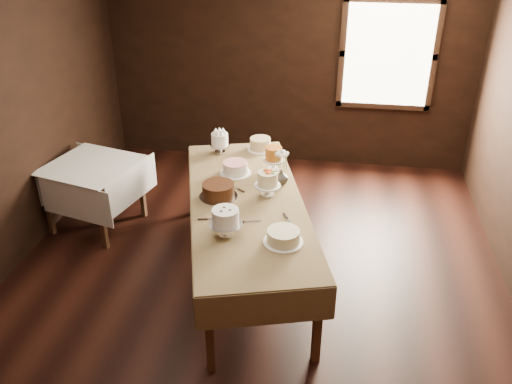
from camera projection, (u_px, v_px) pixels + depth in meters
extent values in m
cube|color=black|center=(253.00, 285.00, 5.38)|extent=(5.00, 6.00, 0.01)
cube|color=black|center=(288.00, 65.00, 7.31)|extent=(5.00, 0.02, 2.80)
cube|color=#FFEABF|center=(388.00, 56.00, 6.98)|extent=(1.10, 0.05, 1.30)
cube|color=#402514|center=(209.00, 334.00, 4.24)|extent=(0.08, 0.08, 0.77)
cube|color=#402514|center=(200.00, 184.00, 6.44)|extent=(0.08, 0.08, 0.77)
cube|color=#402514|center=(317.00, 324.00, 4.33)|extent=(0.08, 0.08, 0.77)
cube|color=#402514|center=(271.00, 180.00, 6.54)|extent=(0.08, 0.08, 0.77)
cube|color=#402514|center=(247.00, 203.00, 5.18)|extent=(1.70, 2.84, 0.04)
cube|color=#987B4F|center=(247.00, 201.00, 5.17)|extent=(1.77, 2.92, 0.01)
cube|color=#402514|center=(48.00, 206.00, 6.04)|extent=(0.06, 0.06, 0.73)
cube|color=#402514|center=(91.00, 178.00, 6.64)|extent=(0.06, 0.06, 0.73)
cube|color=#402514|center=(102.00, 219.00, 5.78)|extent=(0.06, 0.06, 0.73)
cube|color=#402514|center=(142.00, 189.00, 6.38)|extent=(0.06, 0.06, 0.73)
cube|color=#402514|center=(91.00, 167.00, 6.02)|extent=(1.03, 1.03, 0.04)
cube|color=white|center=(91.00, 165.00, 6.01)|extent=(1.13, 1.13, 0.01)
cylinder|color=silver|center=(220.00, 148.00, 6.12)|extent=(0.23, 0.23, 0.11)
cylinder|color=white|center=(220.00, 138.00, 6.06)|extent=(0.25, 0.25, 0.13)
cylinder|color=white|center=(260.00, 149.00, 6.21)|extent=(0.30, 0.30, 0.01)
cylinder|color=beige|center=(260.00, 144.00, 6.17)|extent=(0.33, 0.33, 0.13)
cylinder|color=white|center=(235.00, 173.00, 5.67)|extent=(0.33, 0.33, 0.01)
cylinder|color=white|center=(235.00, 168.00, 5.64)|extent=(0.34, 0.34, 0.11)
cylinder|color=white|center=(273.00, 164.00, 5.72)|extent=(0.24, 0.24, 0.13)
cylinder|color=#BA611A|center=(274.00, 152.00, 5.66)|extent=(0.22, 0.22, 0.14)
cylinder|color=silver|center=(219.00, 197.00, 5.23)|extent=(0.38, 0.38, 0.01)
cylinder|color=#3E1D0C|center=(218.00, 190.00, 5.19)|extent=(0.37, 0.37, 0.13)
cylinder|color=white|center=(268.00, 190.00, 5.23)|extent=(0.26, 0.26, 0.12)
cylinder|color=#F5E6B8|center=(268.00, 177.00, 5.17)|extent=(0.28, 0.28, 0.14)
cylinder|color=silver|center=(226.00, 229.00, 4.61)|extent=(0.29, 0.29, 0.13)
cylinder|color=white|center=(225.00, 216.00, 4.54)|extent=(0.28, 0.28, 0.14)
cylinder|color=white|center=(283.00, 242.00, 4.54)|extent=(0.34, 0.34, 0.01)
cylinder|color=beige|center=(283.00, 236.00, 4.51)|extent=(0.39, 0.39, 0.11)
cube|color=silver|center=(253.00, 221.00, 4.83)|extent=(0.24, 0.10, 0.01)
cube|color=silver|center=(290.00, 222.00, 4.81)|extent=(0.13, 0.23, 0.01)
cube|color=silver|center=(234.00, 186.00, 5.41)|extent=(0.20, 0.17, 0.01)
cube|color=silver|center=(268.00, 182.00, 5.50)|extent=(0.13, 0.22, 0.01)
cube|color=silver|center=(216.00, 219.00, 4.87)|extent=(0.24, 0.08, 0.01)
imported|color=#2D2823|center=(281.00, 177.00, 5.44)|extent=(0.19, 0.19, 0.15)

